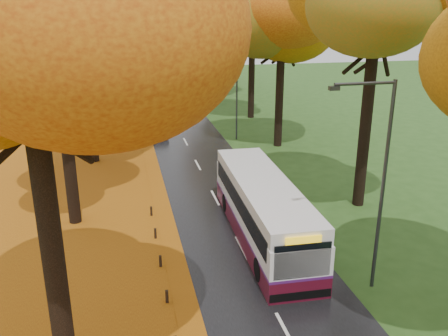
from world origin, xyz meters
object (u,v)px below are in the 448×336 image
object	(u,v)px
streetlamp_mid	(234,81)
streetlamp_far	(191,55)
car_silver	(153,121)
bus	(263,208)
streetlamp_near	(378,172)
car_dark	(143,96)
car_white	(153,128)

from	to	relation	value
streetlamp_mid	streetlamp_far	size ratio (longest dim) A/B	1.00
streetlamp_mid	car_silver	world-z (taller)	streetlamp_mid
bus	streetlamp_near	bearing A→B (deg)	-58.88
streetlamp_far	car_silver	size ratio (longest dim) A/B	1.92
streetlamp_near	car_silver	distance (m)	27.82
streetlamp_near	car_dark	bearing A→B (deg)	99.11
streetlamp_mid	car_silver	xyz separation A→B (m)	(-6.14, 4.84, -3.99)
streetlamp_near	streetlamp_mid	xyz separation A→B (m)	(0.00, 22.00, 0.00)
car_silver	car_dark	xyz separation A→B (m)	(-0.16, 12.45, -0.02)
car_silver	car_dark	distance (m)	12.45
streetlamp_far	car_silver	bearing A→B (deg)	-109.69
streetlamp_near	bus	xyz separation A→B (m)	(-2.73, 4.82, -3.21)
car_silver	bus	bearing A→B (deg)	-69.31
streetlamp_near	streetlamp_far	xyz separation A→B (m)	(0.00, 44.00, 0.00)
bus	car_silver	xyz separation A→B (m)	(-3.41, 22.02, -0.78)
streetlamp_far	car_dark	bearing A→B (deg)	-143.18
bus	car_dark	distance (m)	34.66
streetlamp_mid	car_white	distance (m)	7.85
streetlamp_mid	car_dark	world-z (taller)	streetlamp_mid
streetlamp_far	streetlamp_near	bearing A→B (deg)	-90.00
car_white	bus	bearing A→B (deg)	-94.36
bus	car_white	xyz separation A→B (m)	(-3.56, 19.61, -0.80)
streetlamp_far	car_silver	distance (m)	18.66
bus	car_silver	size ratio (longest dim) A/B	2.57
bus	car_silver	world-z (taller)	bus
streetlamp_mid	bus	bearing A→B (deg)	-99.04
streetlamp_far	car_dark	distance (m)	8.83
streetlamp_far	car_white	size ratio (longest dim) A/B	2.04
streetlamp_mid	streetlamp_far	bearing A→B (deg)	90.00
streetlamp_mid	car_dark	bearing A→B (deg)	110.01
streetlamp_near	car_white	bearing A→B (deg)	104.46
car_white	car_dark	world-z (taller)	car_white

